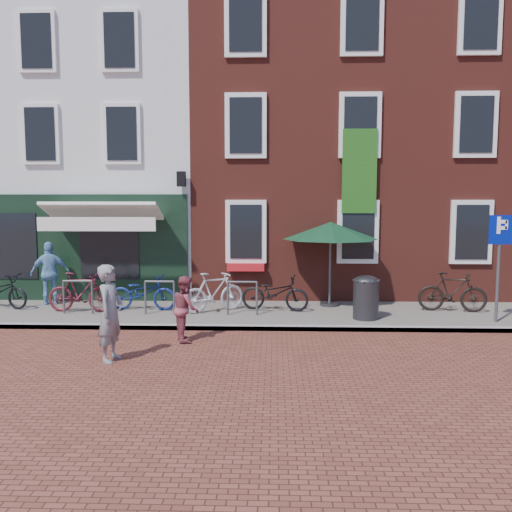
{
  "coord_description": "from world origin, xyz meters",
  "views": [
    {
      "loc": [
        1.27,
        -11.73,
        2.92
      ],
      "look_at": [
        0.85,
        0.54,
        1.6
      ],
      "focal_mm": 38.36,
      "sensor_mm": 36.0,
      "label": 1
    }
  ],
  "objects_px": {
    "parking_sign": "(499,249)",
    "bicycle_3": "(214,292)",
    "litter_bin": "(366,295)",
    "boy": "(186,308)",
    "bicycle_4": "(275,293)",
    "bicycle_5": "(452,292)",
    "woman": "(110,313)",
    "bicycle_2": "(143,292)",
    "parasol": "(331,227)",
    "bicycle_1": "(81,292)",
    "cafe_person": "(50,273)",
    "bicycle_0": "(0,291)"
  },
  "relations": [
    {
      "from": "parking_sign",
      "to": "bicycle_3",
      "type": "distance_m",
      "value": 6.69
    },
    {
      "from": "litter_bin",
      "to": "bicycle_3",
      "type": "xyz_separation_m",
      "value": [
        -3.62,
        0.66,
        -0.07
      ]
    },
    {
      "from": "boy",
      "to": "bicycle_3",
      "type": "bearing_deg",
      "value": -25.43
    },
    {
      "from": "bicycle_4",
      "to": "bicycle_5",
      "type": "distance_m",
      "value": 4.39
    },
    {
      "from": "woman",
      "to": "bicycle_2",
      "type": "bearing_deg",
      "value": 14.3
    },
    {
      "from": "woman",
      "to": "bicycle_2",
      "type": "distance_m",
      "value": 4.01
    },
    {
      "from": "parasol",
      "to": "boy",
      "type": "relative_size",
      "value": 1.84
    },
    {
      "from": "bicycle_3",
      "to": "bicycle_1",
      "type": "bearing_deg",
      "value": 60.46
    },
    {
      "from": "litter_bin",
      "to": "cafe_person",
      "type": "distance_m",
      "value": 8.18
    },
    {
      "from": "litter_bin",
      "to": "bicycle_4",
      "type": "bearing_deg",
      "value": 157.36
    },
    {
      "from": "bicycle_5",
      "to": "bicycle_0",
      "type": "bearing_deg",
      "value": 99.27
    },
    {
      "from": "cafe_person",
      "to": "bicycle_1",
      "type": "relative_size",
      "value": 1.01
    },
    {
      "from": "bicycle_1",
      "to": "bicycle_4",
      "type": "height_order",
      "value": "bicycle_1"
    },
    {
      "from": "bicycle_2",
      "to": "parasol",
      "type": "bearing_deg",
      "value": -77.59
    },
    {
      "from": "bicycle_0",
      "to": "bicycle_1",
      "type": "relative_size",
      "value": 1.03
    },
    {
      "from": "bicycle_2",
      "to": "bicycle_5",
      "type": "xyz_separation_m",
      "value": [
        7.7,
        0.05,
        0.05
      ]
    },
    {
      "from": "litter_bin",
      "to": "cafe_person",
      "type": "bearing_deg",
      "value": 169.63
    },
    {
      "from": "bicycle_3",
      "to": "bicycle_4",
      "type": "height_order",
      "value": "bicycle_3"
    },
    {
      "from": "bicycle_3",
      "to": "bicycle_5",
      "type": "bearing_deg",
      "value": -119.8
    },
    {
      "from": "parasol",
      "to": "bicycle_1",
      "type": "xyz_separation_m",
      "value": [
        -6.22,
        -1.01,
        -1.56
      ]
    },
    {
      "from": "parasol",
      "to": "bicycle_0",
      "type": "xyz_separation_m",
      "value": [
        -8.46,
        -0.6,
        -1.6
      ]
    },
    {
      "from": "woman",
      "to": "bicycle_2",
      "type": "relative_size",
      "value": 1.03
    },
    {
      "from": "bicycle_5",
      "to": "bicycle_3",
      "type": "bearing_deg",
      "value": 101.72
    },
    {
      "from": "litter_bin",
      "to": "bicycle_2",
      "type": "bearing_deg",
      "value": 171.24
    },
    {
      "from": "parking_sign",
      "to": "woman",
      "type": "xyz_separation_m",
      "value": [
        -7.95,
        -2.9,
        -0.89
      ]
    },
    {
      "from": "boy",
      "to": "bicycle_2",
      "type": "xyz_separation_m",
      "value": [
        -1.5,
        2.52,
        -0.12
      ]
    },
    {
      "from": "litter_bin",
      "to": "woman",
      "type": "relative_size",
      "value": 0.62
    },
    {
      "from": "woman",
      "to": "bicycle_5",
      "type": "xyz_separation_m",
      "value": [
        7.31,
        4.03,
        -0.28
      ]
    },
    {
      "from": "boy",
      "to": "cafe_person",
      "type": "bearing_deg",
      "value": 34.61
    },
    {
      "from": "woman",
      "to": "boy",
      "type": "distance_m",
      "value": 1.84
    },
    {
      "from": "bicycle_0",
      "to": "bicycle_4",
      "type": "height_order",
      "value": "same"
    },
    {
      "from": "boy",
      "to": "bicycle_5",
      "type": "bearing_deg",
      "value": -85.31
    },
    {
      "from": "boy",
      "to": "bicycle_4",
      "type": "height_order",
      "value": "boy"
    },
    {
      "from": "boy",
      "to": "bicycle_4",
      "type": "bearing_deg",
      "value": -53.18
    },
    {
      "from": "cafe_person",
      "to": "bicycle_3",
      "type": "relative_size",
      "value": 1.01
    },
    {
      "from": "parking_sign",
      "to": "bicycle_2",
      "type": "distance_m",
      "value": 8.49
    },
    {
      "from": "litter_bin",
      "to": "bicycle_3",
      "type": "distance_m",
      "value": 3.68
    },
    {
      "from": "boy",
      "to": "cafe_person",
      "type": "height_order",
      "value": "cafe_person"
    },
    {
      "from": "litter_bin",
      "to": "bicycle_2",
      "type": "relative_size",
      "value": 0.64
    },
    {
      "from": "bicycle_3",
      "to": "bicycle_5",
      "type": "xyz_separation_m",
      "value": [
        5.89,
        0.22,
        0.0
      ]
    },
    {
      "from": "bicycle_1",
      "to": "parking_sign",
      "type": "bearing_deg",
      "value": -92.68
    },
    {
      "from": "bicycle_2",
      "to": "bicycle_3",
      "type": "height_order",
      "value": "bicycle_3"
    },
    {
      "from": "litter_bin",
      "to": "bicycle_0",
      "type": "distance_m",
      "value": 9.19
    },
    {
      "from": "boy",
      "to": "litter_bin",
      "type": "bearing_deg",
      "value": -84.63
    },
    {
      "from": "woman",
      "to": "cafe_person",
      "type": "distance_m",
      "value": 5.5
    },
    {
      "from": "parasol",
      "to": "bicycle_3",
      "type": "height_order",
      "value": "parasol"
    },
    {
      "from": "parking_sign",
      "to": "cafe_person",
      "type": "height_order",
      "value": "parking_sign"
    },
    {
      "from": "bicycle_1",
      "to": "bicycle_4",
      "type": "distance_m",
      "value": 4.8
    },
    {
      "from": "parasol",
      "to": "bicycle_5",
      "type": "relative_size",
      "value": 1.5
    },
    {
      "from": "parasol",
      "to": "cafe_person",
      "type": "relative_size",
      "value": 1.48
    }
  ]
}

